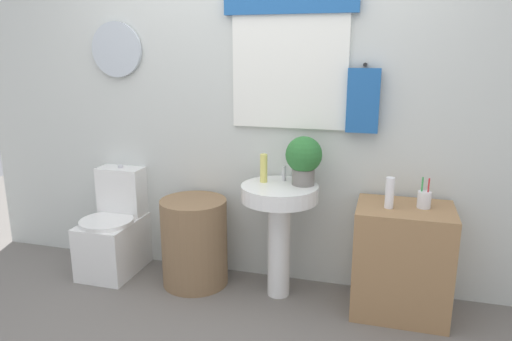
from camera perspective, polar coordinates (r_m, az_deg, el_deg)
The scene contains 10 objects.
back_wall at distance 3.26m, azimuth 0.37°, elevation 9.10°, with size 4.40×0.18×2.60m.
toilet at distance 3.68m, azimuth -16.66°, elevation -7.17°, with size 0.38×0.51×0.78m.
laundry_hamper at distance 3.35m, azimuth -7.45°, elevation -8.56°, with size 0.46×0.46×0.61m, color #846647.
pedestal_sink at distance 3.08m, azimuth 2.84°, elevation -5.28°, with size 0.50×0.50×0.76m.
faucet at distance 3.12m, azimuth 3.40°, elevation -0.34°, with size 0.03×0.03×0.10m, color silver.
wooden_cabinet at distance 3.09m, azimuth 17.18°, elevation -10.32°, with size 0.57×0.44×0.69m, color #9E754C.
soap_bottle at distance 3.07m, azimuth 0.93°, elevation 0.28°, with size 0.05×0.05×0.19m, color #DBD166.
potted_plant at distance 3.00m, azimuth 5.79°, elevation 1.53°, with size 0.23×0.23×0.31m.
lotion_bottle at distance 2.90m, azimuth 15.85°, elevation -2.61°, with size 0.05×0.05×0.19m, color white.
toothbrush_cup at distance 2.98m, azimuth 19.65°, elevation -3.30°, with size 0.08×0.08×0.19m.
Camera 1 is at (0.87, -1.98, 1.60)m, focal length 33.10 mm.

